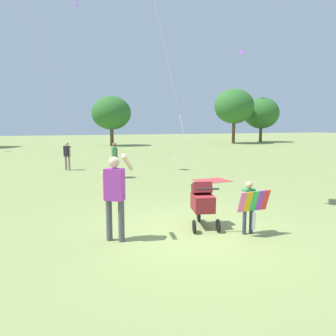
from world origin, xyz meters
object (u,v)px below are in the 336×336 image
Objects in this scene: child_with_butterfly_kite at (249,203)px; person_red_shirt at (67,154)px; picnic_blanket at (212,181)px; person_adult_flyer at (115,191)px; stroller at (202,200)px; person_sitting_far at (115,157)px.

person_red_shirt is at bearing 106.57° from child_with_butterfly_kite.
person_red_shirt is at bearing 137.36° from picnic_blanket.
person_red_shirt is 7.44m from picnic_blanket.
person_adult_flyer is 1.32× the size of picnic_blanket.
person_red_shirt is 1.05× the size of picnic_blanket.
person_red_shirt is (-2.58, 10.30, 0.22)m from stroller.
person_adult_flyer is 7.60m from person_sitting_far.
picnic_blanket is (2.14, 6.06, -0.66)m from child_with_butterfly_kite.
person_adult_flyer is at bearing 169.51° from child_with_butterfly_kite.
child_with_butterfly_kite is 2.78m from person_adult_flyer.
stroller is 10.62m from person_red_shirt.
stroller is at bearing -75.93° from person_red_shirt.
picnic_blanket is at bearing -28.28° from person_sitting_far.
person_red_shirt reaches higher than child_with_butterfly_kite.
person_sitting_far is (1.83, -3.07, 0.06)m from person_red_shirt.
child_with_butterfly_kite is 1.05m from stroller.
person_sitting_far is at bearing 151.72° from picnic_blanket.
person_red_shirt is (-0.58, 10.57, -0.18)m from person_adult_flyer.
person_red_shirt is 3.58m from person_sitting_far.
person_sitting_far is at bearing 100.35° from child_with_butterfly_kite.
child_with_butterfly_kite is at bearing -47.10° from stroller.
child_with_butterfly_kite is 0.74× the size of person_sitting_far.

